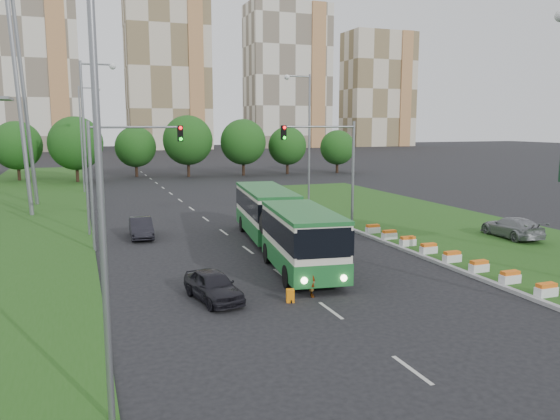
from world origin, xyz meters
name	(u,v)px	position (x,y,z in m)	size (l,w,h in m)	color
ground	(333,269)	(0.00, 0.00, 0.00)	(360.00, 360.00, 0.00)	black
grass_median	(442,227)	(13.00, 8.00, 0.07)	(14.00, 60.00, 0.15)	#224F16
median_kerb	(361,233)	(6.05, 8.00, 0.09)	(0.30, 60.00, 0.18)	#999999
left_verge	(15,216)	(-18.00, 25.00, 0.05)	(12.00, 110.00, 0.10)	#224F16
lane_markings	(201,215)	(-3.00, 20.00, 0.00)	(0.20, 100.00, 0.01)	#B1B2AA
flower_planters	(440,252)	(6.70, -0.30, 0.45)	(1.10, 15.90, 0.60)	silver
traffic_mast_median	(333,158)	(4.78, 10.00, 5.35)	(5.76, 0.32, 8.00)	slate
traffic_mast_left	(118,164)	(-10.38, 9.00, 5.35)	(5.76, 0.32, 8.00)	slate
street_lamps	(230,151)	(-3.00, 10.00, 6.00)	(36.00, 60.00, 12.00)	slate
tree_line	(235,146)	(10.00, 55.00, 4.50)	(120.00, 8.00, 9.00)	#174412
apartment_tower_cwest	(27,60)	(-25.00, 150.00, 26.00)	(28.00, 15.00, 52.00)	beige
apartment_tower_ceast	(168,68)	(15.00, 150.00, 25.00)	(25.00, 15.00, 50.00)	beige
apartment_tower_east	(287,77)	(55.00, 150.00, 23.50)	(27.00, 15.00, 47.00)	beige
midrise_east	(378,90)	(90.00, 150.00, 20.00)	(24.00, 14.00, 40.00)	beige
articulated_bus	(278,223)	(-1.41, 4.79, 1.83)	(2.83, 18.17, 2.99)	beige
car_left_near	(213,286)	(-7.33, -2.93, 0.68)	(1.60, 3.97, 1.35)	black
car_left_far	(141,228)	(-8.83, 12.14, 0.69)	(1.46, 4.20, 1.38)	black
car_median	(512,227)	(14.75, 2.72, 0.86)	(1.99, 4.89, 1.42)	gray
pedestrian	(312,279)	(-2.97, -3.96, 0.82)	(0.60, 0.39, 1.65)	gray
shopping_trolley	(290,296)	(-4.20, -4.38, 0.29)	(0.34, 0.36, 0.59)	orange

